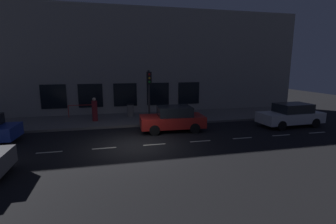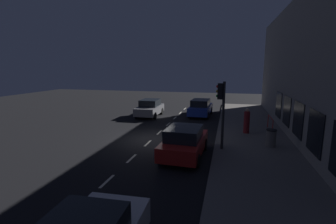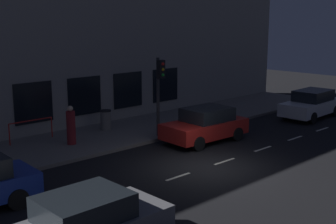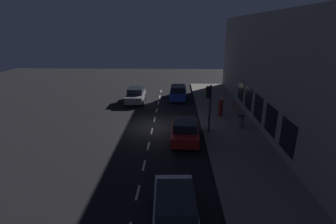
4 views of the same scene
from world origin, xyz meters
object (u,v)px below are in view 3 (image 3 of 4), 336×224
traffic_light (160,84)px  parked_car_0 (312,104)px  trash_bin (106,120)px  parked_car_3 (205,125)px  pedestrian_0 (71,127)px

traffic_light → parked_car_0: (-2.44, -9.52, -1.86)m
parked_car_0 → trash_bin: size_ratio=4.53×
traffic_light → trash_bin: size_ratio=3.74×
parked_car_0 → parked_car_3: 8.30m
traffic_light → trash_bin: bearing=21.8°
traffic_light → parked_car_3: size_ratio=0.89×
parked_car_0 → pedestrian_0: size_ratio=2.58×
parked_car_0 → trash_bin: bearing=61.4°
parked_car_3 → trash_bin: bearing=29.8°
traffic_light → parked_car_3: 2.85m
parked_car_0 → pedestrian_0: bearing=70.5°
trash_bin → parked_car_0: bearing=-116.2°
parked_car_3 → trash_bin: 5.12m
traffic_light → pedestrian_0: 4.46m
parked_car_3 → pedestrian_0: (3.38, 5.03, 0.15)m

